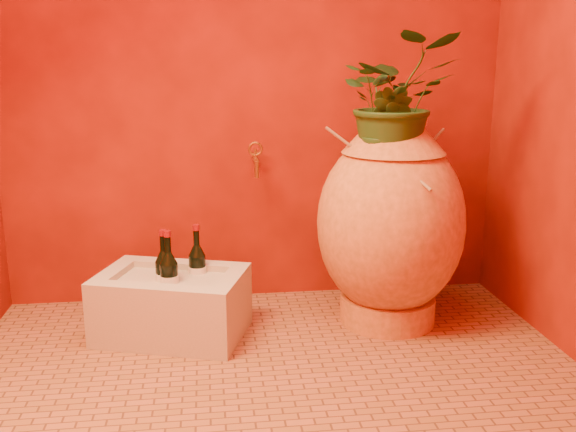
{
  "coord_description": "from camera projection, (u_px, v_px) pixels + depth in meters",
  "views": [
    {
      "loc": [
        -0.24,
        -2.22,
        1.22
      ],
      "look_at": [
        0.09,
        0.35,
        0.58
      ],
      "focal_mm": 40.0,
      "sensor_mm": 36.0,
      "label": 1
    }
  ],
  "objects": [
    {
      "name": "floor",
      "position": [
        277.0,
        385.0,
        2.46
      ],
      "size": [
        2.5,
        2.5,
        0.0
      ],
      "primitive_type": "plane",
      "color": "#955130",
      "rests_on": "ground"
    },
    {
      "name": "wall_back",
      "position": [
        253.0,
        52.0,
        3.12
      ],
      "size": [
        2.5,
        0.02,
        2.5
      ],
      "primitive_type": "cube",
      "color": "#611005",
      "rests_on": "ground"
    },
    {
      "name": "amphora",
      "position": [
        391.0,
        223.0,
        2.95
      ],
      "size": [
        0.78,
        0.78,
        0.97
      ],
      "rotation": [
        0.0,
        0.0,
        0.16
      ],
      "color": "orange",
      "rests_on": "floor"
    },
    {
      "name": "stone_basin",
      "position": [
        172.0,
        306.0,
        2.88
      ],
      "size": [
        0.73,
        0.62,
        0.29
      ],
      "rotation": [
        0.0,
        0.0,
        -0.32
      ],
      "color": "beige",
      "rests_on": "floor"
    },
    {
      "name": "wine_bottle_a",
      "position": [
        169.0,
        279.0,
        2.81
      ],
      "size": [
        0.08,
        0.08,
        0.34
      ],
      "color": "black",
      "rests_on": "stone_basin"
    },
    {
      "name": "wine_bottle_b",
      "position": [
        197.0,
        269.0,
        2.94
      ],
      "size": [
        0.08,
        0.08,
        0.33
      ],
      "color": "black",
      "rests_on": "stone_basin"
    },
    {
      "name": "wine_bottle_c",
      "position": [
        165.0,
        276.0,
        2.84
      ],
      "size": [
        0.08,
        0.08,
        0.33
      ],
      "color": "black",
      "rests_on": "stone_basin"
    },
    {
      "name": "wall_tap",
      "position": [
        256.0,
        158.0,
        3.16
      ],
      "size": [
        0.07,
        0.15,
        0.17
      ],
      "color": "olive",
      "rests_on": "wall_back"
    },
    {
      "name": "plant_main",
      "position": [
        396.0,
        99.0,
        2.8
      ],
      "size": [
        0.52,
        0.45,
        0.57
      ],
      "primitive_type": "imported",
      "rotation": [
        0.0,
        0.0,
        0.01
      ],
      "color": "#1E3F16",
      "rests_on": "amphora"
    },
    {
      "name": "plant_side",
      "position": [
        386.0,
        131.0,
        2.77
      ],
      "size": [
        0.28,
        0.27,
        0.39
      ],
      "primitive_type": "imported",
      "rotation": [
        0.0,
        0.0,
        -0.61
      ],
      "color": "#1E3F16",
      "rests_on": "amphora"
    }
  ]
}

